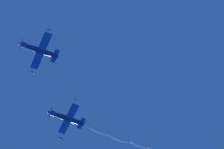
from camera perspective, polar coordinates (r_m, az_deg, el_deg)
airplane_lead at (r=88.16m, az=-8.37°, el=2.76°), size 8.13×7.39×3.17m
airplane_left_wingman at (r=95.10m, az=-5.24°, el=-4.97°), size 8.07×7.42×2.77m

